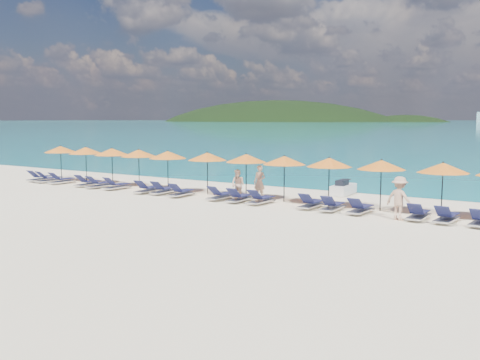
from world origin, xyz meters
The scene contains 35 objects.
ground centered at (0.00, 0.00, 0.00)m, with size 1400.00×1400.00×0.00m, color beige.
headland_main centered at (-300.00, 540.00, -38.00)m, with size 374.00×242.00×126.50m.
headland_small centered at (-150.00, 560.00, -35.00)m, with size 162.00×126.00×85.50m.
jetski centered at (2.60, 9.02, 0.32)m, with size 0.92×2.21×0.77m.
beachgoer_a centered at (-0.32, 5.29, 0.85)m, with size 0.62×0.41×1.70m, color tan.
beachgoer_b centered at (-1.09, 4.49, 0.76)m, with size 0.73×0.42×1.51m, color tan.
beachgoer_c centered at (7.20, 3.49, 0.87)m, with size 1.13×0.52×1.74m, color tan.
umbrella_0 centered at (-15.42, 5.33, 2.02)m, with size 2.10×2.10×2.28m.
umbrella_1 centered at (-13.02, 5.31, 2.02)m, with size 2.10×2.10×2.28m.
umbrella_2 centered at (-10.64, 5.25, 2.02)m, with size 2.10×2.10×2.28m.
umbrella_3 centered at (-8.41, 5.21, 2.02)m, with size 2.10×2.10×2.28m.
umbrella_4 centered at (-6.09, 5.05, 2.02)m, with size 2.10×2.10×2.28m.
umbrella_5 centered at (-3.48, 5.20, 2.02)m, with size 2.10×2.10×2.28m.
umbrella_6 centered at (-1.10, 5.26, 2.02)m, with size 2.10×2.10×2.28m.
umbrella_7 centered at (1.15, 5.14, 2.02)m, with size 2.10×2.10×2.28m.
umbrella_8 centered at (3.47, 5.15, 2.02)m, with size 2.10×2.10×2.28m.
umbrella_9 centered at (5.88, 5.19, 2.02)m, with size 2.10×2.10×2.28m.
umbrella_10 centered at (8.44, 5.18, 2.02)m, with size 2.10×2.10×2.28m.
lounger_0 centered at (-16.01, 4.09, 0.24)m, with size 0.75×1.74×0.66m.
lounger_1 centered at (-14.96, 3.99, 0.24)m, with size 0.77×1.75×0.66m.
lounger_2 centered at (-13.74, 3.98, 0.24)m, with size 0.65×1.71×0.66m.
lounger_3 centered at (-11.36, 3.95, 0.24)m, with size 0.66×1.72×0.66m.
lounger_4 centered at (-10.25, 3.85, 0.24)m, with size 0.76×1.75×0.66m.
lounger_5 centered at (-8.93, 3.93, 0.24)m, with size 0.71×1.73×0.66m.
lounger_6 centered at (-6.48, 3.79, 0.24)m, with size 0.71×1.73×0.66m.
lounger_7 centered at (-5.47, 3.94, 0.24)m, with size 0.72×1.73×0.66m.
lounger_8 centered at (-4.10, 3.77, 0.24)m, with size 0.70×1.73×0.66m.
lounger_9 centered at (-1.74, 3.95, 0.24)m, with size 0.71×1.73×0.66m.
lounger_10 centered at (-0.59, 3.86, 0.24)m, with size 0.68×1.72×0.66m.
lounger_11 centered at (0.58, 3.91, 0.24)m, with size 0.68×1.72×0.66m.
lounger_12 centered at (3.10, 4.09, 0.24)m, with size 0.66×1.71×0.66m.
lounger_13 centered at (4.18, 3.97, 0.24)m, with size 0.65×1.71×0.66m.
lounger_14 centered at (5.43, 3.99, 0.24)m, with size 0.70×1.73×0.66m.
lounger_15 centered at (7.85, 3.94, 0.24)m, with size 0.62×1.70×0.66m.
lounger_16 centered at (8.92, 3.93, 0.24)m, with size 0.73×1.74×0.66m.
Camera 1 is at (13.25, -17.48, 4.03)m, focal length 40.00 mm.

